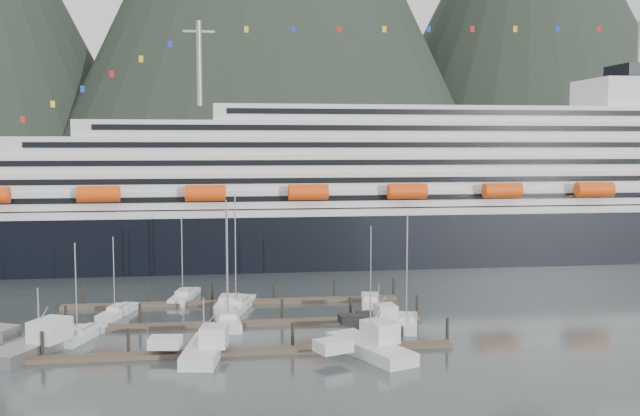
% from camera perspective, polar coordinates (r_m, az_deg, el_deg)
% --- Properties ---
extents(ground, '(1600.00, 1600.00, 0.00)m').
position_cam_1_polar(ground, '(94.12, -3.29, -9.27)').
color(ground, '#414B4C').
rests_on(ground, ground).
extents(cruise_ship, '(210.00, 30.40, 50.30)m').
position_cam_1_polar(cruise_ship, '(151.05, 6.32, 0.71)').
color(cruise_ship, black).
rests_on(cruise_ship, ground).
extents(dock_near, '(48.18, 2.28, 3.20)m').
position_cam_1_polar(dock_near, '(84.17, -6.11, -10.80)').
color(dock_near, '#4E4332').
rests_on(dock_near, ground).
extents(dock_mid, '(48.18, 2.28, 3.20)m').
position_cam_1_polar(dock_mid, '(96.74, -6.39, -8.72)').
color(dock_mid, '#4E4332').
rests_on(dock_mid, ground).
extents(dock_far, '(48.18, 2.28, 3.20)m').
position_cam_1_polar(dock_far, '(109.41, -6.60, -7.12)').
color(dock_far, '#4E4332').
rests_on(dock_far, ground).
extents(sailboat_a, '(5.10, 8.96, 12.03)m').
position_cam_1_polar(sailboat_a, '(94.09, -17.75, -9.25)').
color(sailboat_a, silver).
rests_on(sailboat_a, ground).
extents(sailboat_b, '(4.93, 9.18, 11.15)m').
position_cam_1_polar(sailboat_b, '(105.33, -15.16, -7.68)').
color(sailboat_b, silver).
rests_on(sailboat_b, ground).
extents(sailboat_c, '(3.41, 10.65, 15.47)m').
position_cam_1_polar(sailboat_c, '(97.34, -7.06, -8.55)').
color(sailboat_c, silver).
rests_on(sailboat_c, ground).
extents(sailboat_d, '(5.68, 11.69, 16.71)m').
position_cam_1_polar(sailboat_d, '(105.99, -6.27, -7.43)').
color(sailboat_d, silver).
rests_on(sailboat_d, ground).
extents(sailboat_e, '(4.60, 10.26, 12.61)m').
position_cam_1_polar(sailboat_e, '(113.30, -10.29, -6.69)').
color(sailboat_e, silver).
rests_on(sailboat_e, ground).
extents(sailboat_f, '(4.54, 10.54, 15.85)m').
position_cam_1_polar(sailboat_f, '(106.90, -7.01, -7.33)').
color(sailboat_f, silver).
rests_on(sailboat_f, ground).
extents(sailboat_g, '(4.24, 10.25, 11.90)m').
position_cam_1_polar(sailboat_g, '(108.36, 3.86, -7.16)').
color(sailboat_g, silver).
rests_on(sailboat_g, ground).
extents(sailboat_h, '(5.06, 9.63, 14.89)m').
position_cam_1_polar(sailboat_h, '(96.02, 6.60, -8.74)').
color(sailboat_h, silver).
rests_on(sailboat_h, ground).
extents(trawler_a, '(12.12, 14.67, 7.92)m').
position_cam_1_polar(trawler_a, '(90.16, -20.68, -9.58)').
color(trawler_a, '#989B9E').
rests_on(trawler_a, ground).
extents(trawler_b, '(8.75, 11.46, 7.18)m').
position_cam_1_polar(trawler_b, '(83.36, -8.91, -10.55)').
color(trawler_b, silver).
rests_on(trawler_b, ground).
extents(trawler_d, '(10.76, 13.09, 7.52)m').
position_cam_1_polar(trawler_d, '(83.32, 3.77, -10.49)').
color(trawler_d, silver).
rests_on(trawler_d, ground).
extents(trawler_e, '(7.45, 9.77, 6.12)m').
position_cam_1_polar(trawler_e, '(95.07, 4.41, -8.63)').
color(trawler_e, black).
rests_on(trawler_e, ground).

